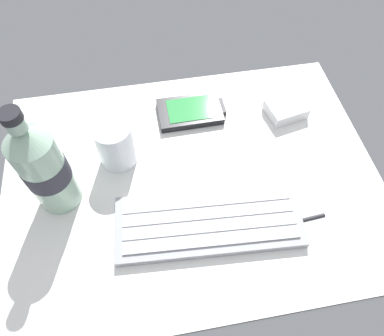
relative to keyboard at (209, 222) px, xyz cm
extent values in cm
cube|color=silver|center=(-1.12, 8.93, -1.81)|extent=(64.00, 48.00, 2.00)
cube|color=silver|center=(-1.12, -14.47, -0.41)|extent=(64.00, 1.20, 0.80)
cube|color=#93969B|center=(0.00, 0.00, -0.11)|extent=(29.68, 12.96, 1.40)
cube|color=#ADAFB5|center=(0.23, 3.29, 0.74)|extent=(26.75, 3.82, 0.30)
cube|color=#ADAFB5|center=(0.08, 1.10, 0.74)|extent=(26.75, 3.82, 0.30)
cube|color=#ADAFB5|center=(-0.08, -1.10, 0.74)|extent=(26.75, 3.82, 0.30)
cube|color=#ADAFB5|center=(-0.23, -3.29, 0.74)|extent=(26.75, 3.82, 0.30)
cube|color=black|center=(0.92, 23.17, -0.11)|extent=(12.10, 7.76, 1.40)
cube|color=green|center=(0.92, 23.17, 0.64)|extent=(8.48, 6.04, 0.10)
cube|color=#333338|center=(7.32, 23.26, -0.11)|extent=(0.85, 3.81, 1.12)
cylinder|color=silver|center=(-13.06, 15.03, 3.44)|extent=(6.40, 6.40, 8.50)
cylinder|color=yellow|center=(-13.06, 15.03, 2.45)|extent=(5.50, 5.50, 6.12)
cylinder|color=#9EC1A8|center=(-22.90, 9.23, 6.69)|extent=(6.60, 6.60, 15.00)
cone|color=#9EC1A8|center=(-22.90, 9.23, 15.59)|extent=(6.60, 6.60, 2.80)
cylinder|color=#9EC1A8|center=(-22.90, 9.23, 17.89)|extent=(2.51, 2.51, 1.80)
cylinder|color=black|center=(-22.90, 9.23, 19.39)|extent=(2.77, 2.77, 1.20)
cylinder|color=#2D2D38|center=(-22.90, 9.23, 7.44)|extent=(6.73, 6.73, 3.80)
cube|color=white|center=(19.08, 20.18, 0.39)|extent=(7.97, 6.87, 2.40)
cylinder|color=#26262B|center=(13.88, -2.07, -0.46)|extent=(9.53, 1.39, 0.70)
camera|label=1|loc=(-6.56, -22.17, 51.12)|focal=33.15mm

